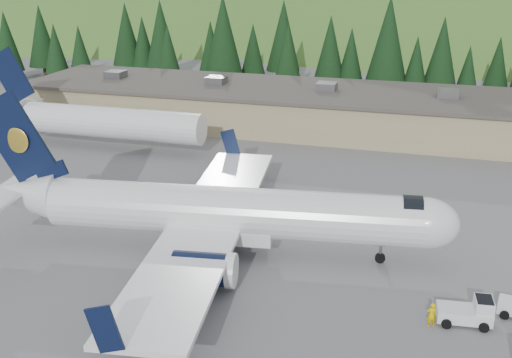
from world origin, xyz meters
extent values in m
plane|color=#59595E|center=(0.00, 0.00, 0.00)|extent=(600.00, 600.00, 0.00)
cylinder|color=white|center=(0.00, 0.00, 3.43)|extent=(28.49, 7.56, 3.79)
ellipsoid|color=white|center=(13.99, 1.90, 3.43)|extent=(5.39, 4.42, 3.79)
cylinder|color=black|center=(12.99, 1.76, 3.88)|extent=(1.82, 3.29, 3.13)
cone|color=white|center=(-16.99, -2.31, 3.83)|extent=(6.51, 4.57, 3.79)
cube|color=white|center=(-1.00, -0.14, 1.84)|extent=(8.43, 4.28, 1.01)
cube|color=white|center=(-2.00, -0.27, 2.42)|extent=(10.11, 34.72, 0.35)
cube|color=black|center=(-5.80, 16.51, 3.73)|extent=(2.04, 0.42, 2.90)
cube|color=black|center=(-1.19, -17.46, 3.73)|extent=(2.04, 0.42, 2.90)
cylinder|color=black|center=(-1.79, 5.66, 1.56)|extent=(4.51, 2.87, 2.32)
cylinder|color=white|center=(0.11, 5.92, 1.56)|extent=(0.93, 2.52, 2.46)
cube|color=white|center=(-1.79, 5.66, 2.12)|extent=(2.23, 0.55, 0.91)
cylinder|color=black|center=(-0.21, -5.93, 1.56)|extent=(4.51, 2.87, 2.32)
cylinder|color=white|center=(1.69, -5.67, 1.56)|extent=(0.93, 2.52, 2.46)
cube|color=white|center=(-0.21, -5.93, 2.12)|extent=(2.23, 0.55, 0.91)
cube|color=black|center=(-16.79, -2.28, 8.55)|extent=(6.22, 1.14, 7.40)
ellipsoid|color=gold|center=(-16.61, -2.05, 8.35)|extent=(2.00, 0.45, 2.00)
ellipsoid|color=gold|center=(-16.56, -2.45, 8.35)|extent=(2.00, 0.45, 2.00)
cube|color=black|center=(-14.19, -1.93, 5.93)|extent=(2.79, 0.62, 2.00)
cube|color=white|center=(-17.49, -2.37, 4.34)|extent=(4.29, 12.84, 0.22)
cylinder|color=slate|center=(10.99, 1.49, 0.91)|extent=(0.23, 0.23, 1.82)
cylinder|color=black|center=(10.99, 1.49, 0.38)|extent=(0.80, 0.38, 0.77)
cylinder|color=slate|center=(-3.36, 2.29, 1.01)|extent=(0.27, 0.27, 2.02)
cylinder|color=black|center=(-2.96, 2.35, 0.55)|extent=(1.15, 0.50, 1.11)
cylinder|color=black|center=(-3.76, 2.24, 0.55)|extent=(1.15, 0.50, 1.11)
cylinder|color=slate|center=(-2.63, -3.11, 1.01)|extent=(0.27, 0.27, 2.02)
cylinder|color=black|center=(-2.23, -3.05, 0.55)|extent=(1.15, 0.50, 1.11)
cylinder|color=black|center=(-3.03, -3.16, 0.55)|extent=(1.15, 0.50, 1.11)
cylinder|color=white|center=(-22.00, 22.00, 3.20)|extent=(22.00, 3.60, 3.60)
cone|color=white|center=(-36.00, 22.00, 3.40)|extent=(5.00, 3.60, 3.60)
cube|color=black|center=(-35.00, 22.00, 8.00)|extent=(5.82, 0.28, 6.89)
cube|color=white|center=(-36.00, 22.00, 4.00)|extent=(2.40, 11.00, 0.20)
cube|color=silver|center=(16.89, -5.29, 0.61)|extent=(3.49, 2.00, 0.78)
cube|color=silver|center=(18.00, -5.18, 1.28)|extent=(1.27, 1.66, 1.00)
cube|color=black|center=(18.00, -5.18, 1.72)|extent=(1.14, 1.54, 0.11)
cylinder|color=black|center=(17.91, -4.29, 0.31)|extent=(0.64, 0.31, 0.62)
cylinder|color=black|center=(18.09, -6.06, 0.31)|extent=(0.64, 0.31, 0.62)
cylinder|color=black|center=(15.70, -4.53, 0.31)|extent=(0.64, 0.31, 0.62)
cylinder|color=black|center=(15.88, -6.29, 0.31)|extent=(0.64, 0.31, 0.62)
cylinder|color=black|center=(19.67, -2.52, 0.29)|extent=(0.61, 0.32, 0.58)
cylinder|color=black|center=(19.40, -4.15, 0.29)|extent=(0.61, 0.32, 0.58)
cube|color=#92855C|center=(-5.00, 38.00, 2.40)|extent=(70.00, 16.00, 4.80)
cube|color=#47423D|center=(-5.00, 38.00, 4.95)|extent=(71.00, 17.00, 0.40)
cube|color=slate|center=(-30.00, 38.00, 5.60)|extent=(2.50, 2.50, 1.00)
cube|color=slate|center=(-15.00, 38.00, 5.60)|extent=(2.50, 2.50, 1.00)
cube|color=slate|center=(0.00, 38.00, 5.60)|extent=(2.50, 2.50, 1.00)
cube|color=slate|center=(15.00, 38.00, 5.60)|extent=(2.50, 2.50, 1.00)
imported|color=#E9C100|center=(14.95, -6.35, 0.82)|extent=(0.69, 0.57, 1.64)
cone|color=black|center=(-60.34, 55.02, 6.96)|extent=(5.10, 5.10, 10.44)
cone|color=black|center=(-56.82, 60.38, 7.38)|extent=(5.41, 5.41, 11.07)
cone|color=black|center=(-51.94, 57.02, 5.76)|extent=(4.22, 4.22, 8.64)
cone|color=black|center=(-47.66, 57.99, 5.59)|extent=(4.10, 4.10, 8.39)
cone|color=black|center=(-42.63, 66.08, 7.54)|extent=(5.53, 5.53, 11.31)
cone|color=black|center=(-39.24, 65.87, 6.18)|extent=(4.53, 4.53, 9.27)
cone|color=black|center=(-35.34, 65.41, 7.93)|extent=(5.81, 5.81, 11.89)
cone|color=black|center=(-29.07, 54.19, 6.23)|extent=(4.57, 4.57, 9.34)
cone|color=black|center=(-25.23, 63.74, 6.09)|extent=(4.47, 4.47, 9.14)
cone|color=black|center=(-21.13, 58.73, 8.82)|extent=(6.47, 6.47, 13.24)
cone|color=black|center=(-17.45, 63.48, 5.96)|extent=(4.37, 4.37, 8.95)
cone|color=black|center=(-13.17, 67.64, 8.08)|extent=(5.92, 5.92, 12.11)
cone|color=black|center=(-9.27, 55.09, 6.55)|extent=(4.80, 4.80, 9.82)
cone|color=black|center=(-3.46, 59.46, 7.14)|extent=(5.24, 5.24, 10.72)
cone|color=black|center=(-0.17, 59.93, 6.10)|extent=(4.47, 4.47, 9.15)
cone|color=black|center=(5.48, 60.32, 8.95)|extent=(6.57, 6.57, 13.43)
cone|color=black|center=(9.97, 60.11, 5.54)|extent=(4.06, 4.06, 8.31)
cone|color=black|center=(13.69, 61.05, 7.24)|extent=(5.31, 5.31, 10.86)
cone|color=black|center=(17.79, 61.47, 4.81)|extent=(3.52, 3.52, 7.21)
cone|color=black|center=(22.44, 67.52, 5.26)|extent=(3.86, 3.86, 7.89)
ellipsoid|color=#26621E|center=(-90.00, 170.00, -75.00)|extent=(336.00, 240.00, 240.00)
ellipsoid|color=#26621E|center=(40.00, 200.00, -85.00)|extent=(420.00, 300.00, 300.00)
camera|label=1|loc=(14.26, -42.44, 22.05)|focal=45.00mm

